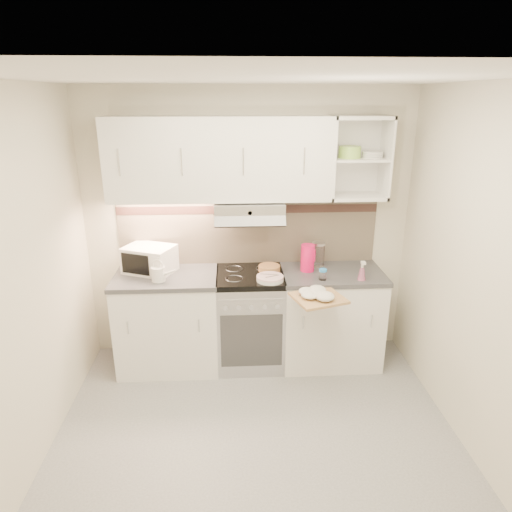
{
  "coord_description": "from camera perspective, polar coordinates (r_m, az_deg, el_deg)",
  "views": [
    {
      "loc": [
        -0.16,
        -2.71,
        2.4
      ],
      "look_at": [
        0.05,
        0.95,
        1.12
      ],
      "focal_mm": 32.0,
      "sensor_mm": 36.0,
      "label": 1
    }
  ],
  "objects": [
    {
      "name": "worktop_right",
      "position": [
        4.2,
        9.51,
        -2.2
      ],
      "size": [
        0.92,
        0.62,
        0.04
      ],
      "primitive_type": "cube",
      "color": "#47474C",
      "rests_on": "base_cabinet_right"
    },
    {
      "name": "worktop_left",
      "position": [
        4.14,
        -11.21,
        -2.62
      ],
      "size": [
        0.92,
        0.62,
        0.04
      ],
      "primitive_type": "cube",
      "color": "#47474C",
      "rests_on": "base_cabinet_left"
    },
    {
      "name": "glass_jar",
      "position": [
        4.26,
        7.77,
        0.2
      ],
      "size": [
        0.12,
        0.12,
        0.23
      ],
      "rotation": [
        0.0,
        0.0,
        0.22
      ],
      "color": "white",
      "rests_on": "worktop_right"
    },
    {
      "name": "microwave",
      "position": [
        4.21,
        -13.16,
        -0.39
      ],
      "size": [
        0.51,
        0.45,
        0.24
      ],
      "rotation": [
        0.0,
        0.0,
        -0.41
      ],
      "color": "white",
      "rests_on": "worktop_left"
    },
    {
      "name": "spice_jar",
      "position": [
        3.98,
        8.35,
        -2.28
      ],
      "size": [
        0.07,
        0.07,
        0.1
      ],
      "rotation": [
        0.0,
        0.0,
        -0.0
      ],
      "color": "silver",
      "rests_on": "worktop_right"
    },
    {
      "name": "watering_can",
      "position": [
        3.99,
        -12.03,
        -2.13
      ],
      "size": [
        0.23,
        0.13,
        0.2
      ],
      "rotation": [
        0.0,
        0.0,
        -0.31
      ],
      "color": "white",
      "rests_on": "worktop_left"
    },
    {
      "name": "cutting_board",
      "position": [
        3.71,
        7.81,
        -5.22
      ],
      "size": [
        0.47,
        0.45,
        0.02
      ],
      "primitive_type": "cube",
      "rotation": [
        0.0,
        0.0,
        0.31
      ],
      "color": "tan",
      "rests_on": "base_cabinet_right"
    },
    {
      "name": "ground",
      "position": [
        3.62,
        0.12,
        -22.22
      ],
      "size": [
        3.0,
        3.0,
        0.0
      ],
      "primitive_type": "plane",
      "color": "#99999C",
      "rests_on": "ground"
    },
    {
      "name": "electric_range",
      "position": [
        4.28,
        -0.75,
        -7.79
      ],
      "size": [
        0.6,
        0.6,
        0.9
      ],
      "color": "#B7B7BC",
      "rests_on": "ground"
    },
    {
      "name": "dish_towel",
      "position": [
        3.69,
        7.72,
        -4.52
      ],
      "size": [
        0.34,
        0.31,
        0.08
      ],
      "primitive_type": null,
      "rotation": [
        0.0,
        0.0,
        -0.32
      ],
      "color": "silver",
      "rests_on": "cutting_board"
    },
    {
      "name": "bread_loaf",
      "position": [
        4.15,
        1.67,
        -1.51
      ],
      "size": [
        0.2,
        0.2,
        0.05
      ],
      "primitive_type": "cylinder",
      "color": "olive",
      "rests_on": "electric_range"
    },
    {
      "name": "base_cabinet_left",
      "position": [
        4.33,
        -10.83,
        -8.16
      ],
      "size": [
        0.9,
        0.6,
        0.86
      ],
      "primitive_type": "cube",
      "color": "white",
      "rests_on": "ground"
    },
    {
      "name": "spray_bottle",
      "position": [
        4.03,
        13.1,
        -1.97
      ],
      "size": [
        0.07,
        0.07,
        0.18
      ],
      "rotation": [
        0.0,
        0.0,
        -0.01
      ],
      "color": "pink",
      "rests_on": "worktop_right"
    },
    {
      "name": "pink_pitcher",
      "position": [
        4.14,
        6.48,
        -0.23
      ],
      "size": [
        0.13,
        0.12,
        0.25
      ],
      "rotation": [
        0.0,
        0.0,
        -0.42
      ],
      "color": "#E50E54",
      "rests_on": "worktop_right"
    },
    {
      "name": "base_cabinet_right",
      "position": [
        4.38,
        9.19,
        -7.68
      ],
      "size": [
        0.9,
        0.6,
        0.86
      ],
      "primitive_type": "cube",
      "color": "white",
      "rests_on": "ground"
    },
    {
      "name": "room_shell",
      "position": [
        3.17,
        -0.21,
        5.2
      ],
      "size": [
        3.04,
        2.84,
        2.52
      ],
      "color": "beige",
      "rests_on": "ground"
    },
    {
      "name": "plate_stack",
      "position": [
        3.93,
        1.76,
        -2.8
      ],
      "size": [
        0.23,
        0.23,
        0.05
      ],
      "rotation": [
        0.0,
        0.0,
        -0.02
      ],
      "color": "silver",
      "rests_on": "electric_range"
    }
  ]
}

